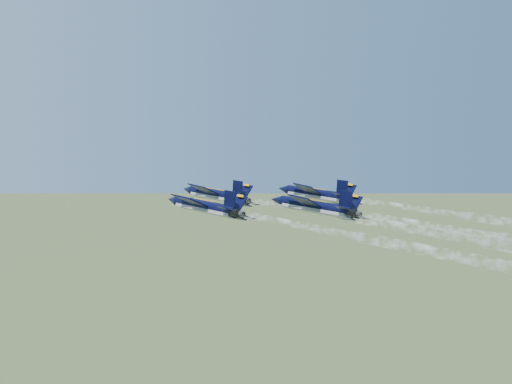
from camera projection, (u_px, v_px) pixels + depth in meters
jet_lead at (215, 195)px, 103.49m from camera, size 11.92×16.26×5.09m
jet_left at (204, 206)px, 88.73m from camera, size 11.92×16.26×5.09m
jet_right at (315, 194)px, 104.28m from camera, size 11.92×16.26×5.09m
jet_slot at (314, 206)px, 88.65m from camera, size 11.92×16.26×5.09m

